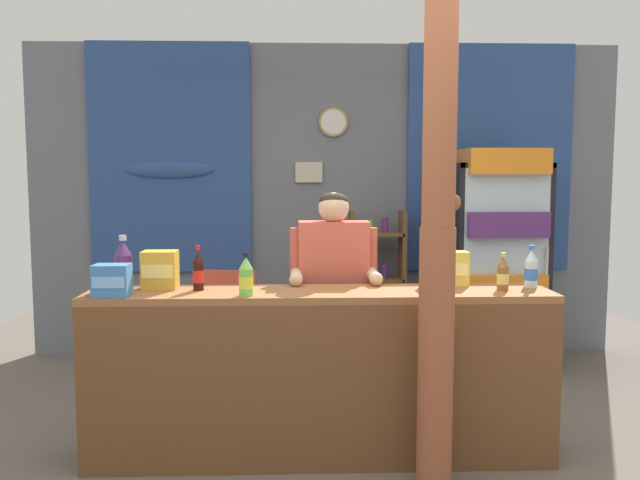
{
  "coord_description": "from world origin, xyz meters",
  "views": [
    {
      "loc": [
        -0.24,
        -3.11,
        1.6
      ],
      "look_at": [
        -0.1,
        1.06,
        1.2
      ],
      "focal_mm": 36.28,
      "sensor_mm": 36.0,
      "label": 1
    }
  ],
  "objects_px": {
    "shopkeeper": "(334,281)",
    "snack_box_biscuit": "(112,280)",
    "snack_box_choco_powder": "(160,270)",
    "bottle_shelf_rack": "(377,284)",
    "drink_fridge": "(495,249)",
    "plastic_lawn_chair": "(227,319)",
    "soda_bottle_iced_tea": "(503,274)",
    "soda_bottle_cola": "(198,271)",
    "soda_bottle_grape_soda": "(123,265)",
    "stall_counter": "(321,364)",
    "snack_box_instant_noodle": "(447,268)",
    "soda_bottle_water": "(531,269)",
    "timber_post": "(438,239)",
    "soda_bottle_lime_soda": "(246,277)"
  },
  "relations": [
    {
      "from": "shopkeeper",
      "to": "snack_box_biscuit",
      "type": "xyz_separation_m",
      "value": [
        -1.22,
        -0.55,
        0.1
      ]
    },
    {
      "from": "snack_box_choco_powder",
      "to": "bottle_shelf_rack",
      "type": "bearing_deg",
      "value": 51.26
    },
    {
      "from": "drink_fridge",
      "to": "plastic_lawn_chair",
      "type": "height_order",
      "value": "drink_fridge"
    },
    {
      "from": "soda_bottle_iced_tea",
      "to": "soda_bottle_cola",
      "type": "bearing_deg",
      "value": 177.84
    },
    {
      "from": "soda_bottle_grape_soda",
      "to": "shopkeeper",
      "type": "bearing_deg",
      "value": 12.65
    },
    {
      "from": "soda_bottle_grape_soda",
      "to": "stall_counter",
      "type": "bearing_deg",
      "value": -11.93
    },
    {
      "from": "bottle_shelf_rack",
      "to": "plastic_lawn_chair",
      "type": "xyz_separation_m",
      "value": [
        -1.24,
        -0.49,
        -0.19
      ]
    },
    {
      "from": "soda_bottle_iced_tea",
      "to": "snack_box_instant_noodle",
      "type": "xyz_separation_m",
      "value": [
        -0.27,
        0.18,
        0.01
      ]
    },
    {
      "from": "soda_bottle_water",
      "to": "drink_fridge",
      "type": "bearing_deg",
      "value": 80.04
    },
    {
      "from": "bottle_shelf_rack",
      "to": "snack_box_choco_powder",
      "type": "distance_m",
      "value": 2.38
    },
    {
      "from": "snack_box_choco_powder",
      "to": "drink_fridge",
      "type": "bearing_deg",
      "value": 32.86
    },
    {
      "from": "drink_fridge",
      "to": "bottle_shelf_rack",
      "type": "bearing_deg",
      "value": 163.85
    },
    {
      "from": "stall_counter",
      "to": "soda_bottle_grape_soda",
      "type": "height_order",
      "value": "soda_bottle_grape_soda"
    },
    {
      "from": "soda_bottle_cola",
      "to": "plastic_lawn_chair",
      "type": "bearing_deg",
      "value": 90.0
    },
    {
      "from": "shopkeeper",
      "to": "snack_box_biscuit",
      "type": "distance_m",
      "value": 1.34
    },
    {
      "from": "timber_post",
      "to": "soda_bottle_iced_tea",
      "type": "distance_m",
      "value": 0.63
    },
    {
      "from": "stall_counter",
      "to": "bottle_shelf_rack",
      "type": "bearing_deg",
      "value": 74.59
    },
    {
      "from": "stall_counter",
      "to": "soda_bottle_cola",
      "type": "distance_m",
      "value": 0.86
    },
    {
      "from": "drink_fridge",
      "to": "snack_box_biscuit",
      "type": "bearing_deg",
      "value": -145.59
    },
    {
      "from": "timber_post",
      "to": "soda_bottle_cola",
      "type": "distance_m",
      "value": 1.35
    },
    {
      "from": "drink_fridge",
      "to": "bottle_shelf_rack",
      "type": "relative_size",
      "value": 1.39
    },
    {
      "from": "soda_bottle_cola",
      "to": "soda_bottle_iced_tea",
      "type": "height_order",
      "value": "soda_bottle_cola"
    },
    {
      "from": "shopkeeper",
      "to": "snack_box_choco_powder",
      "type": "bearing_deg",
      "value": -162.5
    },
    {
      "from": "soda_bottle_lime_soda",
      "to": "soda_bottle_water",
      "type": "bearing_deg",
      "value": 7.65
    },
    {
      "from": "plastic_lawn_chair",
      "to": "soda_bottle_water",
      "type": "bearing_deg",
      "value": -35.58
    },
    {
      "from": "snack_box_instant_noodle",
      "to": "snack_box_choco_powder",
      "type": "distance_m",
      "value": 1.67
    },
    {
      "from": "soda_bottle_grape_soda",
      "to": "bottle_shelf_rack",
      "type": "bearing_deg",
      "value": 46.67
    },
    {
      "from": "soda_bottle_grape_soda",
      "to": "snack_box_biscuit",
      "type": "bearing_deg",
      "value": -87.66
    },
    {
      "from": "stall_counter",
      "to": "soda_bottle_grape_soda",
      "type": "distance_m",
      "value": 1.27
    },
    {
      "from": "soda_bottle_iced_tea",
      "to": "soda_bottle_lime_soda",
      "type": "bearing_deg",
      "value": -175.26
    },
    {
      "from": "snack_box_biscuit",
      "to": "snack_box_choco_powder",
      "type": "bearing_deg",
      "value": 48.79
    },
    {
      "from": "soda_bottle_water",
      "to": "soda_bottle_iced_tea",
      "type": "height_order",
      "value": "soda_bottle_water"
    },
    {
      "from": "soda_bottle_water",
      "to": "snack_box_choco_powder",
      "type": "distance_m",
      "value": 2.13
    },
    {
      "from": "plastic_lawn_chair",
      "to": "snack_box_choco_powder",
      "type": "relative_size",
      "value": 3.97
    },
    {
      "from": "shopkeeper",
      "to": "plastic_lawn_chair",
      "type": "bearing_deg",
      "value": 127.57
    },
    {
      "from": "timber_post",
      "to": "snack_box_biscuit",
      "type": "xyz_separation_m",
      "value": [
        -1.69,
        0.26,
        -0.24
      ]
    },
    {
      "from": "soda_bottle_cola",
      "to": "soda_bottle_lime_soda",
      "type": "distance_m",
      "value": 0.34
    },
    {
      "from": "soda_bottle_water",
      "to": "snack_box_choco_powder",
      "type": "relative_size",
      "value": 1.13
    },
    {
      "from": "timber_post",
      "to": "soda_bottle_iced_tea",
      "type": "xyz_separation_m",
      "value": [
        0.45,
        0.37,
        -0.24
      ]
    },
    {
      "from": "timber_post",
      "to": "snack_box_choco_powder",
      "type": "distance_m",
      "value": 1.58
    },
    {
      "from": "soda_bottle_grape_soda",
      "to": "soda_bottle_lime_soda",
      "type": "height_order",
      "value": "soda_bottle_grape_soda"
    },
    {
      "from": "soda_bottle_lime_soda",
      "to": "snack_box_choco_powder",
      "type": "bearing_deg",
      "value": 154.19
    },
    {
      "from": "soda_bottle_cola",
      "to": "timber_post",
      "type": "bearing_deg",
      "value": -19.0
    },
    {
      "from": "soda_bottle_lime_soda",
      "to": "bottle_shelf_rack",
      "type": "bearing_deg",
      "value": 65.17
    },
    {
      "from": "soda_bottle_water",
      "to": "stall_counter",
      "type": "bearing_deg",
      "value": -172.16
    },
    {
      "from": "soda_bottle_water",
      "to": "bottle_shelf_rack",
      "type": "bearing_deg",
      "value": 109.68
    },
    {
      "from": "stall_counter",
      "to": "snack_box_biscuit",
      "type": "bearing_deg",
      "value": -177.95
    },
    {
      "from": "plastic_lawn_chair",
      "to": "snack_box_biscuit",
      "type": "distance_m",
      "value": 1.72
    },
    {
      "from": "soda_bottle_lime_soda",
      "to": "soda_bottle_iced_tea",
      "type": "bearing_deg",
      "value": 4.74
    },
    {
      "from": "bottle_shelf_rack",
      "to": "snack_box_instant_noodle",
      "type": "distance_m",
      "value": 1.83
    }
  ]
}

